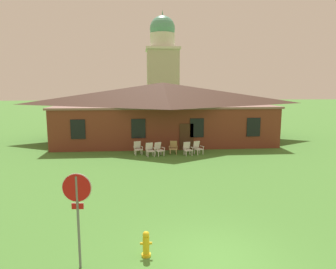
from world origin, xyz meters
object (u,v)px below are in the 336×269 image
lawn_chair_near_door (150,149)px  lawn_chair_right_end (187,148)px  lawn_chair_left_end (159,149)px  lawn_chair_middle (173,147)px  lawn_chair_by_porch (138,148)px  fire_hydrant (146,244)px  stop_sign (77,202)px  lawn_chair_far_side (198,147)px

lawn_chair_near_door → lawn_chair_right_end: same height
lawn_chair_left_end → lawn_chair_middle: same height
lawn_chair_left_end → lawn_chair_by_porch: bearing=161.3°
lawn_chair_left_end → fire_hydrant: (-1.18, -13.45, -0.12)m
lawn_chair_left_end → lawn_chair_middle: 1.22m
stop_sign → lawn_chair_middle: (4.15, 14.35, -1.44)m
fire_hydrant → stop_sign: bearing=-167.1°
stop_sign → lawn_chair_right_end: (5.13, 13.82, -1.44)m
lawn_chair_right_end → stop_sign: bearing=-110.4°
lawn_chair_near_door → fire_hydrant: 13.35m
lawn_chair_far_side → fire_hydrant: lawn_chair_far_side is taller
lawn_chair_left_end → fire_hydrant: 13.50m
stop_sign → fire_hydrant: 2.46m
lawn_chair_left_end → stop_sign: bearing=-102.3°
lawn_chair_left_end → lawn_chair_far_side: (2.91, 0.25, 0.00)m
lawn_chair_by_porch → lawn_chair_left_end: bearing=-18.7°
lawn_chair_middle → lawn_chair_right_end: 1.11m
lawn_chair_by_porch → lawn_chair_middle: (2.65, -0.04, 0.00)m
lawn_chair_near_door → lawn_chair_middle: same height
lawn_chair_far_side → lawn_chair_left_end: bearing=-175.1°
lawn_chair_far_side → lawn_chair_middle: bearing=172.8°
lawn_chair_near_door → lawn_chair_far_side: (3.57, 0.36, 0.00)m
stop_sign → lawn_chair_left_end: stop_sign is taller
lawn_chair_left_end → lawn_chair_middle: bearing=23.2°
lawn_chair_by_porch → lawn_chair_right_end: same height
lawn_chair_left_end → fire_hydrant: size_ratio=1.21×
lawn_chair_by_porch → lawn_chair_far_side: 4.45m
lawn_chair_near_door → lawn_chair_middle: bearing=18.2°
stop_sign → lawn_chair_by_porch: bearing=84.0°
lawn_chair_middle → fire_hydrant: lawn_chair_middle is taller
lawn_chair_left_end → fire_hydrant: bearing=-95.0°
lawn_chair_near_door → lawn_chair_far_side: size_ratio=1.00×
lawn_chair_right_end → lawn_chair_far_side: (0.82, 0.30, 0.00)m
stop_sign → fire_hydrant: stop_sign is taller
lawn_chair_right_end → fire_hydrant: lawn_chair_right_end is taller
lawn_chair_by_porch → lawn_chair_middle: size_ratio=1.00×
lawn_chair_middle → fire_hydrant: bearing=-99.4°
lawn_chair_by_porch → lawn_chair_far_side: same height
lawn_chair_left_end → lawn_chair_right_end: (2.10, -0.05, 0.00)m
stop_sign → lawn_chair_by_porch: size_ratio=2.85×
lawn_chair_by_porch → lawn_chair_far_side: size_ratio=1.00×
lawn_chair_left_end → lawn_chair_right_end: size_ratio=1.00×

